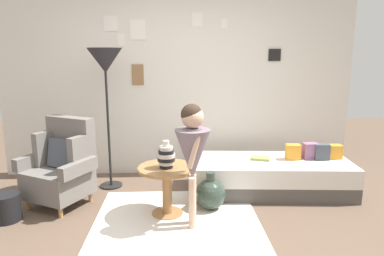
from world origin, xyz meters
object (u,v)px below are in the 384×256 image
Objects in this scene: armchair at (62,166)px; book_on_daybed at (261,158)px; vase_striped at (166,156)px; demijohn_near at (210,194)px; side_table at (167,180)px; floor_lamp at (105,66)px; daybed at (270,176)px; magazine_basket at (6,207)px; person_child at (192,149)px.

armchair reaches higher than book_on_daybed.
demijohn_near is (0.47, 0.14, -0.47)m from vase_striped.
floor_lamp reaches higher than side_table.
side_table is 2.10× the size of vase_striped.
magazine_basket is at bearing -167.49° from daybed.
side_table reaches higher than demijohn_near.
magazine_basket is (-1.63, -0.06, -0.24)m from side_table.
daybed is 1.39m from side_table.
person_child is at bearing -23.26° from armchair.
side_table is 0.35× the size of floor_lamp.
floor_lamp is 6.20× the size of magazine_basket.
book_on_daybed is at bearing 29.30° from vase_striped.
vase_striped is 1.70m from magazine_basket.
side_table is at bearing 2.19° from magazine_basket.
armchair is 2.32m from book_on_daybed.
armchair is 0.50× the size of daybed.
magazine_basket is (-0.45, -0.41, -0.30)m from armchair.
armchair is 1.23m from side_table.
armchair is 3.40× the size of vase_striped.
side_table is (1.18, -0.34, -0.06)m from armchair.
daybed is 1.46m from vase_striped.
side_table is at bearing -155.26° from daybed.
armchair is 1.68m from demijohn_near.
vase_striped is 0.16× the size of floor_lamp.
book_on_daybed is (0.88, 0.88, -0.37)m from person_child.
floor_lamp reaches higher than daybed.
magazine_basket is (-1.88, 0.21, -0.65)m from person_child.
book_on_daybed is at bearing 6.66° from armchair.
person_child is 1.30m from book_on_daybed.
armchair is 0.56× the size of floor_lamp.
side_table is 1.44× the size of demijohn_near.
book_on_daybed is 0.87m from demijohn_near.
armchair is 0.68m from magazine_basket.
demijohn_near is 2.10m from magazine_basket.
magazine_basket is (-2.88, -0.64, -0.06)m from daybed.
vase_striped is (-0.00, -0.02, 0.26)m from side_table.
person_child is at bearing -119.03° from demijohn_near.
floor_lamp is 1.87m from magazine_basket.
vase_striped reaches higher than demijohn_near.
floor_lamp is 7.89× the size of book_on_daybed.
floor_lamp is 4.15× the size of demijohn_near.
book_on_daybed is at bearing 28.41° from side_table.
armchair is at bearing 163.72° from side_table.
armchair reaches higher than vase_striped.
armchair is 1.27m from floor_lamp.
vase_striped is at bearing -17.40° from armchair.
side_table is 2.14× the size of magazine_basket.
vase_striped reaches higher than book_on_daybed.
person_child reaches higher than book_on_daybed.
book_on_daybed is (1.14, 0.64, -0.23)m from vase_striped.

